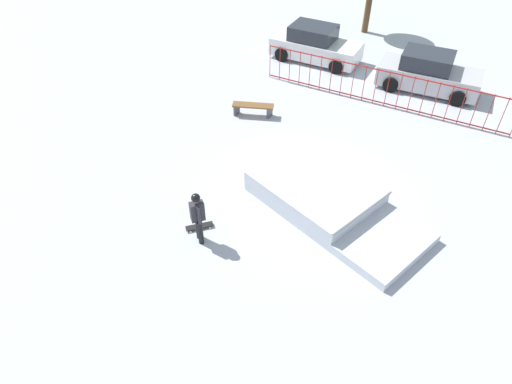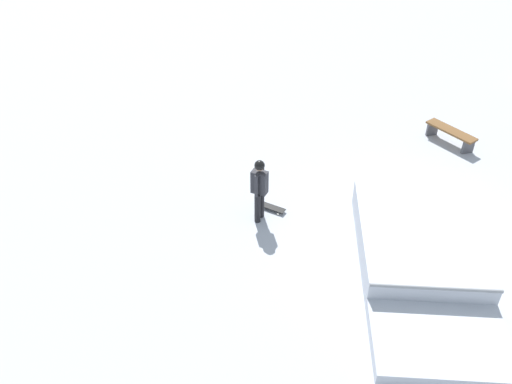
% 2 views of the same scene
% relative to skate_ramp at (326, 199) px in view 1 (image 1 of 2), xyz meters
% --- Properties ---
extents(ground_plane, '(60.00, 60.00, 0.00)m').
position_rel_skate_ramp_xyz_m(ground_plane, '(-0.50, 0.38, -0.32)').
color(ground_plane, '#B2B7C1').
extents(skate_ramp, '(5.95, 4.21, 0.74)m').
position_rel_skate_ramp_xyz_m(skate_ramp, '(0.00, 0.00, 0.00)').
color(skate_ramp, silver).
rests_on(skate_ramp, ground).
extents(skater, '(0.41, 0.43, 1.73)m').
position_rel_skate_ramp_xyz_m(skater, '(-2.55, -3.00, 0.69)').
color(skater, black).
rests_on(skater, ground).
extents(skateboard, '(0.70, 0.71, 0.09)m').
position_rel_skate_ramp_xyz_m(skateboard, '(-2.84, -2.63, -0.24)').
color(skateboard, black).
rests_on(skateboard, ground).
extents(perimeter_fence, '(9.95, 0.24, 1.50)m').
position_rel_skate_ramp_xyz_m(perimeter_fence, '(-0.50, 6.75, 0.45)').
color(perimeter_fence, maroon).
rests_on(perimeter_fence, ground).
extents(park_bench, '(1.63, 0.96, 0.48)m').
position_rel_skate_ramp_xyz_m(park_bench, '(-4.52, 3.49, 0.04)').
color(park_bench, brown).
rests_on(park_bench, ground).
extents(parked_car_white, '(4.14, 1.99, 1.60)m').
position_rel_skate_ramp_xyz_m(parked_car_white, '(-4.45, 9.24, 0.41)').
color(parked_car_white, white).
rests_on(parked_car_white, ground).
extents(parked_car_silver, '(4.21, 2.15, 1.60)m').
position_rel_skate_ramp_xyz_m(parked_car_silver, '(0.82, 8.94, 0.41)').
color(parked_car_silver, '#B7B7BC').
rests_on(parked_car_silver, ground).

